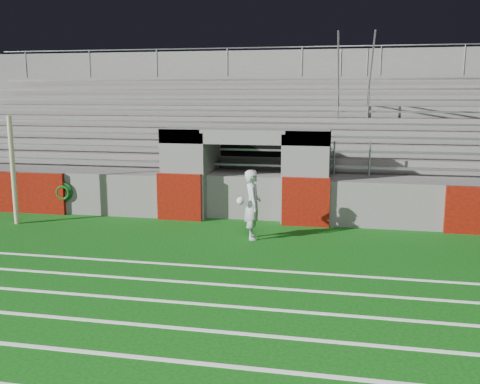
# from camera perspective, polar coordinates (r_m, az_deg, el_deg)

# --- Properties ---
(ground) EXTENTS (90.00, 90.00, 0.00)m
(ground) POSITION_cam_1_polar(r_m,az_deg,el_deg) (12.30, -2.59, -6.51)
(ground) COLOR #0B430C
(ground) RESTS_ON ground
(field_post) EXTENTS (0.13, 0.13, 3.00)m
(field_post) POSITION_cam_1_polar(r_m,az_deg,el_deg) (15.99, -23.05, 2.11)
(field_post) COLOR tan
(field_post) RESTS_ON ground
(field_markings) EXTENTS (28.00, 8.09, 0.01)m
(field_markings) POSITION_cam_1_polar(r_m,az_deg,el_deg) (7.88, -11.78, -16.77)
(field_markings) COLOR white
(field_markings) RESTS_ON ground
(stadium_structure) EXTENTS (26.00, 8.48, 5.42)m
(stadium_structure) POSITION_cam_1_polar(r_m,az_deg,el_deg) (19.71, 2.99, 4.33)
(stadium_structure) COLOR #585553
(stadium_structure) RESTS_ON ground
(goalkeeper_with_ball) EXTENTS (0.63, 0.71, 1.74)m
(goalkeeper_with_ball) POSITION_cam_1_polar(r_m,az_deg,el_deg) (13.28, 1.34, -1.34)
(goalkeeper_with_ball) COLOR #AAAEB4
(goalkeeper_with_ball) RESTS_ON ground
(hose_coil) EXTENTS (0.57, 0.15, 0.57)m
(hose_coil) POSITION_cam_1_polar(r_m,az_deg,el_deg) (16.82, -18.32, 0.03)
(hose_coil) COLOR #0B3A14
(hose_coil) RESTS_ON ground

